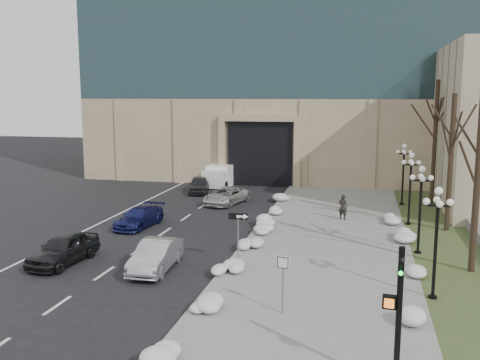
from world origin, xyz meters
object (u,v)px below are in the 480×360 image
(car_d, at_px, (226,196))
(lamppost_d, at_px, (403,166))
(one_way_sign, at_px, (241,223))
(lamppost_a, at_px, (437,228))
(lamppost_b, at_px, (421,198))
(car_a, at_px, (64,249))
(car_b, at_px, (156,256))
(box_truck, at_px, (223,175))
(pedestrian, at_px, (343,207))
(keep_sign, at_px, (283,272))
(car_c, at_px, (139,217))
(traffic_signal, at_px, (397,322))
(lamppost_c, at_px, (410,179))
(car_e, at_px, (199,185))

(car_d, height_order, lamppost_d, lamppost_d)
(one_way_sign, xyz_separation_m, lamppost_a, (8.69, -2.54, 0.86))
(lamppost_b, bearing_deg, car_a, -162.47)
(car_b, bearing_deg, box_truck, 94.79)
(car_a, distance_m, pedestrian, 18.17)
(pedestrian, bearing_deg, keep_sign, 102.70)
(car_d, bearing_deg, car_c, -99.86)
(car_d, relative_size, pedestrian, 2.71)
(car_a, relative_size, lamppost_d, 0.93)
(car_a, height_order, car_b, car_a)
(car_b, relative_size, lamppost_d, 0.92)
(car_c, height_order, traffic_signal, traffic_signal)
(car_d, bearing_deg, box_truck, 120.40)
(car_d, bearing_deg, pedestrian, -8.75)
(pedestrian, bearing_deg, traffic_signal, 114.55)
(lamppost_d, bearing_deg, traffic_signal, -94.05)
(lamppost_b, relative_size, lamppost_c, 1.00)
(traffic_signal, distance_m, lamppost_b, 14.22)
(car_e, bearing_deg, car_d, -63.96)
(car_c, relative_size, car_e, 1.07)
(car_b, distance_m, one_way_sign, 4.43)
(one_way_sign, bearing_deg, car_c, 140.18)
(car_a, relative_size, lamppost_c, 0.93)
(car_e, height_order, lamppost_d, lamppost_d)
(lamppost_a, xyz_separation_m, lamppost_c, (0.00, 13.00, 0.00))
(car_b, distance_m, box_truck, 25.08)
(lamppost_a, bearing_deg, traffic_signal, -104.23)
(car_e, bearing_deg, car_c, -104.83)
(car_b, xyz_separation_m, car_d, (-0.65, 16.07, -0.08))
(car_c, relative_size, car_d, 0.94)
(car_c, distance_m, car_e, 12.41)
(keep_sign, bearing_deg, one_way_sign, 130.29)
(one_way_sign, height_order, lamppost_b, lamppost_b)
(car_b, bearing_deg, car_c, 116.07)
(car_d, relative_size, box_truck, 0.75)
(car_c, relative_size, lamppost_c, 0.92)
(pedestrian, bearing_deg, car_a, 61.29)
(car_c, height_order, lamppost_c, lamppost_c)
(one_way_sign, bearing_deg, traffic_signal, -58.33)
(car_d, height_order, box_truck, box_truck)
(pedestrian, bearing_deg, lamppost_c, -166.48)
(box_truck, distance_m, traffic_signal, 36.28)
(car_b, xyz_separation_m, pedestrian, (8.39, 12.30, 0.25))
(car_e, bearing_deg, one_way_sign, -80.99)
(car_d, relative_size, lamppost_d, 0.98)
(lamppost_c, bearing_deg, traffic_signal, -95.33)
(car_b, height_order, pedestrian, pedestrian)
(car_c, bearing_deg, lamppost_b, -1.59)
(car_d, distance_m, lamppost_d, 13.67)
(one_way_sign, bearing_deg, lamppost_d, 60.70)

